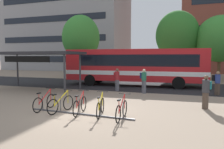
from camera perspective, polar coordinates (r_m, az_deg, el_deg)
name	(u,v)px	position (r m, az deg, el deg)	size (l,w,h in m)	color
ground	(83,111)	(10.26, -7.80, -9.67)	(200.00, 200.00, 0.00)	gray
bus_lane_asphalt	(131,85)	(19.29, 4.93, -2.91)	(80.00, 7.20, 0.01)	#232326
city_bus	(134,66)	(19.07, 5.76, 2.35)	(12.13, 3.11, 3.20)	red
bike_rack	(80,112)	(9.73, -8.50, -9.92)	(5.02, 0.34, 0.70)	#47474C
parked_bicycle_red_0	(45,102)	(10.81, -17.42, -7.02)	(0.52, 1.72, 0.99)	black
parked_bicycle_yellow_1	(61,104)	(10.20, -13.41, -7.62)	(0.54, 1.70, 0.99)	black
parked_bicycle_red_2	(80,105)	(9.76, -8.47, -8.10)	(0.52, 1.72, 0.99)	black
parked_bicycle_yellow_3	(100,107)	(9.33, -3.07, -8.65)	(0.54, 1.70, 0.99)	black
parked_bicycle_red_4	(122,110)	(8.82, 2.57, -9.44)	(0.52, 1.72, 0.99)	black
transit_shelter	(37,54)	(17.88, -19.17, 5.10)	(7.09, 3.22, 2.93)	#38383D
commuter_teal_pack_0	(206,90)	(11.46, 23.65, -3.69)	(0.52, 0.61, 1.65)	#47382D
commuter_navy_pack_1	(144,79)	(15.18, 8.39, -1.25)	(0.57, 0.60, 1.70)	#565660
commuter_red_pack_2	(117,78)	(16.04, 1.34, -0.94)	(0.57, 0.60, 1.69)	#565660
commuter_black_pack_3	(217,81)	(15.89, 26.07, -1.64)	(0.58, 0.59, 1.60)	#47382D
street_tree_0	(177,35)	(26.09, 16.91, 9.88)	(4.87, 4.87, 7.79)	brown
street_tree_1	(81,38)	(26.62, -8.23, 9.67)	(4.51, 4.51, 7.57)	brown
street_tree_3	(220,39)	(25.98, 26.71, 8.45)	(5.00, 5.00, 6.98)	brown
building_left_wing	(68,17)	(46.82, -11.64, 14.79)	(23.90, 12.25, 21.72)	gray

